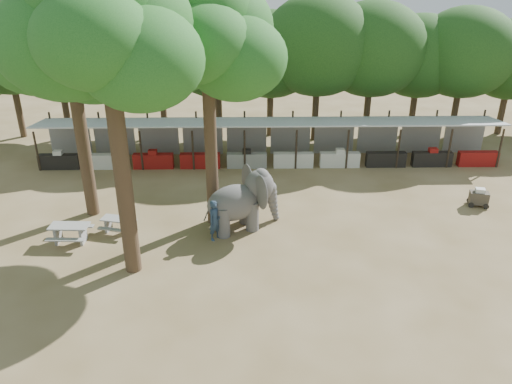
{
  "coord_description": "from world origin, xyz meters",
  "views": [
    {
      "loc": [
        -1.39,
        -15.09,
        11.29
      ],
      "look_at": [
        -1.0,
        5.0,
        2.0
      ],
      "focal_mm": 35.0,
      "sensor_mm": 36.0,
      "label": 1
    }
  ],
  "objects_px": {
    "yard_tree_back": "(203,36)",
    "handler": "(215,220)",
    "yard_tree_left": "(66,41)",
    "picnic_table_far": "(117,223)",
    "cart_back": "(479,197)",
    "yard_tree_center": "(102,31)",
    "picnic_table_near": "(70,231)",
    "elephant": "(243,200)"
  },
  "relations": [
    {
      "from": "yard_tree_back",
      "to": "handler",
      "type": "bearing_deg",
      "value": -80.29
    },
    {
      "from": "yard_tree_left",
      "to": "handler",
      "type": "height_order",
      "value": "yard_tree_left"
    },
    {
      "from": "yard_tree_back",
      "to": "picnic_table_far",
      "type": "relative_size",
      "value": 6.93
    },
    {
      "from": "cart_back",
      "to": "yard_tree_left",
      "type": "bearing_deg",
      "value": -165.08
    },
    {
      "from": "picnic_table_far",
      "to": "cart_back",
      "type": "distance_m",
      "value": 17.81
    },
    {
      "from": "yard_tree_back",
      "to": "yard_tree_center",
      "type": "bearing_deg",
      "value": -126.86
    },
    {
      "from": "yard_tree_back",
      "to": "picnic_table_near",
      "type": "distance_m",
      "value": 10.22
    },
    {
      "from": "handler",
      "to": "picnic_table_far",
      "type": "distance_m",
      "value": 4.61
    },
    {
      "from": "yard_tree_back",
      "to": "yard_tree_left",
      "type": "bearing_deg",
      "value": 170.54
    },
    {
      "from": "yard_tree_back",
      "to": "cart_back",
      "type": "relative_size",
      "value": 10.18
    },
    {
      "from": "yard_tree_left",
      "to": "picnic_table_near",
      "type": "height_order",
      "value": "yard_tree_left"
    },
    {
      "from": "yard_tree_left",
      "to": "yard_tree_back",
      "type": "height_order",
      "value": "yard_tree_back"
    },
    {
      "from": "picnic_table_far",
      "to": "picnic_table_near",
      "type": "bearing_deg",
      "value": -140.79
    },
    {
      "from": "yard_tree_center",
      "to": "cart_back",
      "type": "height_order",
      "value": "yard_tree_center"
    },
    {
      "from": "yard_tree_center",
      "to": "yard_tree_back",
      "type": "distance_m",
      "value": 5.04
    },
    {
      "from": "yard_tree_center",
      "to": "picnic_table_near",
      "type": "distance_m",
      "value": 9.4
    },
    {
      "from": "yard_tree_left",
      "to": "picnic_table_near",
      "type": "bearing_deg",
      "value": -91.14
    },
    {
      "from": "picnic_table_far",
      "to": "yard_tree_back",
      "type": "bearing_deg",
      "value": 27.78
    },
    {
      "from": "yard_tree_back",
      "to": "cart_back",
      "type": "distance_m",
      "value": 15.74
    },
    {
      "from": "picnic_table_near",
      "to": "yard_tree_back",
      "type": "bearing_deg",
      "value": 20.49
    },
    {
      "from": "yard_tree_center",
      "to": "picnic_table_far",
      "type": "distance_m",
      "value": 9.31
    },
    {
      "from": "yard_tree_left",
      "to": "handler",
      "type": "xyz_separation_m",
      "value": [
        6.31,
        -2.84,
        -7.26
      ]
    },
    {
      "from": "handler",
      "to": "picnic_table_far",
      "type": "relative_size",
      "value": 1.15
    },
    {
      "from": "handler",
      "to": "yard_tree_center",
      "type": "bearing_deg",
      "value": 164.25
    },
    {
      "from": "elephant",
      "to": "cart_back",
      "type": "height_order",
      "value": "elephant"
    },
    {
      "from": "yard_tree_back",
      "to": "handler",
      "type": "xyz_separation_m",
      "value": [
        0.31,
        -1.84,
        -7.6
      ]
    },
    {
      "from": "yard_tree_left",
      "to": "picnic_table_far",
      "type": "xyz_separation_m",
      "value": [
        1.8,
        -2.08,
        -7.75
      ]
    },
    {
      "from": "yard_tree_center",
      "to": "elephant",
      "type": "bearing_deg",
      "value": 35.49
    },
    {
      "from": "yard_tree_left",
      "to": "picnic_table_far",
      "type": "bearing_deg",
      "value": -49.23
    },
    {
      "from": "yard_tree_left",
      "to": "yard_tree_back",
      "type": "relative_size",
      "value": 0.97
    },
    {
      "from": "yard_tree_center",
      "to": "handler",
      "type": "distance_m",
      "value": 9.17
    },
    {
      "from": "yard_tree_center",
      "to": "picnic_table_far",
      "type": "bearing_deg",
      "value": 112.44
    },
    {
      "from": "yard_tree_left",
      "to": "picnic_table_far",
      "type": "distance_m",
      "value": 8.22
    },
    {
      "from": "elephant",
      "to": "handler",
      "type": "height_order",
      "value": "elephant"
    },
    {
      "from": "yard_tree_left",
      "to": "yard_tree_center",
      "type": "height_order",
      "value": "yard_tree_center"
    },
    {
      "from": "yard_tree_left",
      "to": "cart_back",
      "type": "height_order",
      "value": "yard_tree_left"
    },
    {
      "from": "picnic_table_near",
      "to": "yard_tree_center",
      "type": "bearing_deg",
      "value": -31.04
    },
    {
      "from": "yard_tree_center",
      "to": "yard_tree_back",
      "type": "bearing_deg",
      "value": 53.14
    },
    {
      "from": "elephant",
      "to": "cart_back",
      "type": "bearing_deg",
      "value": -14.16
    },
    {
      "from": "yard_tree_center",
      "to": "elephant",
      "type": "distance_m",
      "value": 9.61
    },
    {
      "from": "yard_tree_back",
      "to": "picnic_table_near",
      "type": "xyz_separation_m",
      "value": [
        -6.06,
        -1.98,
        -7.99
      ]
    },
    {
      "from": "yard_tree_left",
      "to": "cart_back",
      "type": "xyz_separation_m",
      "value": [
        19.46,
        0.24,
        -7.72
      ]
    }
  ]
}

